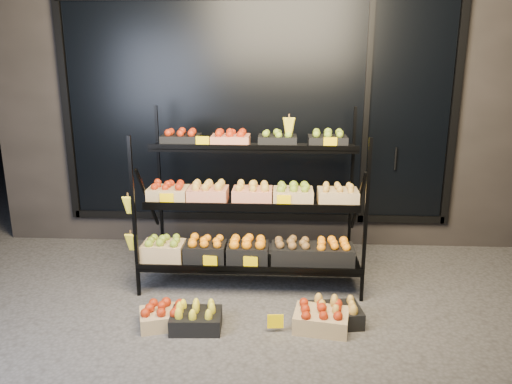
# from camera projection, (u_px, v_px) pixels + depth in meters

# --- Properties ---
(ground) EXTENTS (24.00, 24.00, 0.00)m
(ground) POSITION_uv_depth(u_px,v_px,m) (247.00, 307.00, 4.42)
(ground) COLOR #514F4C
(ground) RESTS_ON ground
(building) EXTENTS (6.00, 2.08, 3.50)m
(building) POSITION_uv_depth(u_px,v_px,m) (261.00, 88.00, 6.45)
(building) COLOR #2D2826
(building) RESTS_ON ground
(display_rack) EXTENTS (2.18, 1.02, 1.70)m
(display_rack) POSITION_uv_depth(u_px,v_px,m) (250.00, 203.00, 4.79)
(display_rack) COLOR black
(display_rack) RESTS_ON ground
(tag_floor_b) EXTENTS (0.13, 0.01, 0.12)m
(tag_floor_b) POSITION_uv_depth(u_px,v_px,m) (275.00, 326.00, 4.01)
(tag_floor_b) COLOR #FFD200
(tag_floor_b) RESTS_ON ground
(floor_crate_left) EXTENTS (0.45, 0.38, 0.20)m
(floor_crate_left) POSITION_uv_depth(u_px,v_px,m) (164.00, 315.00, 4.11)
(floor_crate_left) COLOR tan
(floor_crate_left) RESTS_ON ground
(floor_crate_midleft) EXTENTS (0.42, 0.32, 0.20)m
(floor_crate_midleft) POSITION_uv_depth(u_px,v_px,m) (196.00, 318.00, 4.06)
(floor_crate_midleft) COLOR black
(floor_crate_midleft) RESTS_ON ground
(floor_crate_midright) EXTENTS (0.48, 0.39, 0.21)m
(floor_crate_midright) POSITION_uv_depth(u_px,v_px,m) (321.00, 318.00, 4.06)
(floor_crate_midright) COLOR tan
(floor_crate_midright) RESTS_ON ground
(floor_crate_right) EXTENTS (0.46, 0.37, 0.21)m
(floor_crate_right) POSITION_uv_depth(u_px,v_px,m) (335.00, 313.00, 4.14)
(floor_crate_right) COLOR black
(floor_crate_right) RESTS_ON ground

